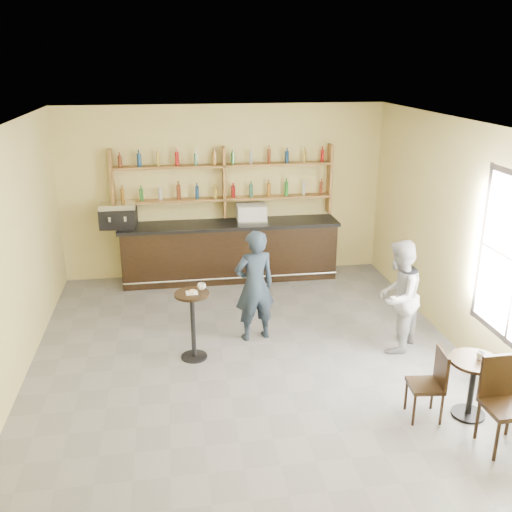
{
  "coord_description": "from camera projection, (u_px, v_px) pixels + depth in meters",
  "views": [
    {
      "loc": [
        -0.99,
        -6.93,
        3.98
      ],
      "look_at": [
        0.2,
        0.8,
        1.25
      ],
      "focal_mm": 40.0,
      "sensor_mm": 36.0,
      "label": 1
    }
  ],
  "objects": [
    {
      "name": "cup_cafe",
      "position": [
        480.0,
        356.0,
        6.46
      ],
      "size": [
        0.13,
        0.13,
        0.09
      ],
      "primitive_type": "imported",
      "rotation": [
        0.0,
        0.0,
        -0.35
      ],
      "color": "white",
      "rests_on": "cafe_table"
    },
    {
      "name": "chair_south",
      "position": [
        506.0,
        407.0,
        5.99
      ],
      "size": [
        0.45,
        0.45,
        1.02
      ],
      "primitive_type": null,
      "rotation": [
        0.0,
        0.0,
        0.02
      ],
      "color": "black",
      "rests_on": "floor"
    },
    {
      "name": "chair_west",
      "position": [
        425.0,
        385.0,
        6.53
      ],
      "size": [
        0.41,
        0.41,
        0.86
      ],
      "primitive_type": null,
      "rotation": [
        0.0,
        0.0,
        -1.68
      ],
      "color": "black",
      "rests_on": "floor"
    },
    {
      "name": "wall_left",
      "position": [
        7.0,
        263.0,
        6.96
      ],
      "size": [
        0.0,
        7.0,
        7.0
      ],
      "primitive_type": "plane",
      "rotation": [
        1.57,
        0.0,
        1.57
      ],
      "color": "#E0CF7F",
      "rests_on": "floor"
    },
    {
      "name": "pedestal_table",
      "position": [
        193.0,
        326.0,
        7.83
      ],
      "size": [
        0.57,
        0.57,
        0.98
      ],
      "primitive_type": null,
      "rotation": [
        0.0,
        0.0,
        0.23
      ],
      "color": "black",
      "rests_on": "floor"
    },
    {
      "name": "ceiling",
      "position": [
        250.0,
        126.0,
        6.86
      ],
      "size": [
        7.0,
        7.0,
        0.0
      ],
      "primitive_type": "plane",
      "rotation": [
        3.14,
        0.0,
        0.0
      ],
      "color": "white",
      "rests_on": "wall_back"
    },
    {
      "name": "pastry_case",
      "position": [
        251.0,
        213.0,
        10.51
      ],
      "size": [
        0.62,
        0.53,
        0.33
      ],
      "primitive_type": null,
      "rotation": [
        0.0,
        0.0,
        0.16
      ],
      "color": "silver",
      "rests_on": "bar_counter"
    },
    {
      "name": "bar_counter",
      "position": [
        230.0,
        251.0,
        10.68
      ],
      "size": [
        4.04,
        0.79,
        1.09
      ],
      "primitive_type": null,
      "color": "black",
      "rests_on": "floor"
    },
    {
      "name": "cafe_table",
      "position": [
        472.0,
        388.0,
        6.59
      ],
      "size": [
        0.77,
        0.77,
        0.74
      ],
      "primitive_type": null,
      "rotation": [
        0.0,
        0.0,
        -0.43
      ],
      "color": "black",
      "rests_on": "floor"
    },
    {
      "name": "man_main",
      "position": [
        255.0,
        286.0,
        8.29
      ],
      "size": [
        0.68,
        0.52,
        1.68
      ],
      "primitive_type": "imported",
      "rotation": [
        0.0,
        0.0,
        3.36
      ],
      "color": "black",
      "rests_on": "floor"
    },
    {
      "name": "wall_back",
      "position": [
        224.0,
        192.0,
        10.65
      ],
      "size": [
        7.0,
        0.0,
        7.0
      ],
      "primitive_type": "plane",
      "rotation": [
        1.57,
        0.0,
        0.0
      ],
      "color": "#E0CF7F",
      "rests_on": "floor"
    },
    {
      "name": "floor",
      "position": [
        251.0,
        360.0,
        7.92
      ],
      "size": [
        7.0,
        7.0,
        0.0
      ],
      "primitive_type": "plane",
      "color": "slate",
      "rests_on": "ground"
    },
    {
      "name": "espresso_machine",
      "position": [
        118.0,
        215.0,
        10.14
      ],
      "size": [
        0.67,
        0.47,
        0.45
      ],
      "primitive_type": null,
      "rotation": [
        0.0,
        0.0,
        -0.12
      ],
      "color": "black",
      "rests_on": "bar_counter"
    },
    {
      "name": "donut",
      "position": [
        192.0,
        292.0,
        7.65
      ],
      "size": [
        0.13,
        0.13,
        0.04
      ],
      "primitive_type": "torus",
      "rotation": [
        0.0,
        0.0,
        0.28
      ],
      "color": "gold",
      "rests_on": "napkin"
    },
    {
      "name": "shelf_unit",
      "position": [
        224.0,
        182.0,
        10.46
      ],
      "size": [
        4.0,
        0.26,
        1.4
      ],
      "primitive_type": null,
      "color": "brown",
      "rests_on": "wall_back"
    },
    {
      "name": "wall_front",
      "position": [
        319.0,
        405.0,
        4.12
      ],
      "size": [
        7.0,
        0.0,
        7.0
      ],
      "primitive_type": "plane",
      "rotation": [
        -1.57,
        0.0,
        0.0
      ],
      "color": "#E0CF7F",
      "rests_on": "floor"
    },
    {
      "name": "napkin",
      "position": [
        192.0,
        293.0,
        7.67
      ],
      "size": [
        0.16,
        0.16,
        0.0
      ],
      "primitive_type": "cube",
      "rotation": [
        0.0,
        0.0,
        0.04
      ],
      "color": "white",
      "rests_on": "pedestal_table"
    },
    {
      "name": "cup_pedestal",
      "position": [
        202.0,
        287.0,
        7.77
      ],
      "size": [
        0.11,
        0.11,
        0.09
      ],
      "primitive_type": "imported",
      "rotation": [
        0.0,
        0.0,
        -0.0
      ],
      "color": "white",
      "rests_on": "pedestal_table"
    },
    {
      "name": "wall_right",
      "position": [
        466.0,
        241.0,
        7.82
      ],
      "size": [
        0.0,
        7.0,
        7.0
      ],
      "primitive_type": "plane",
      "rotation": [
        1.57,
        0.0,
        -1.57
      ],
      "color": "#E0CF7F",
      "rests_on": "floor"
    },
    {
      "name": "liquor_bottles",
      "position": [
        224.0,
        173.0,
        10.41
      ],
      "size": [
        3.68,
        0.1,
        1.0
      ],
      "primitive_type": null,
      "color": "#8C5919",
      "rests_on": "shelf_unit"
    },
    {
      "name": "patron_second",
      "position": [
        398.0,
        296.0,
        7.98
      ],
      "size": [
        0.99,
        1.0,
        1.63
      ],
      "primitive_type": "imported",
      "rotation": [
        0.0,
        0.0,
        -2.3
      ],
      "color": "#A5A5AA",
      "rests_on": "floor"
    }
  ]
}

